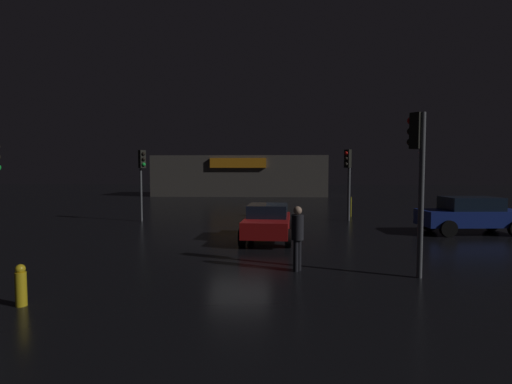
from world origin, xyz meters
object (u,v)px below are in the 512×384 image
object	(u,v)px
store_building	(241,176)
traffic_signal_cross_left	(348,171)
car_near	(471,215)
pedestrian	(297,233)
car_far	(268,222)
traffic_signal_cross_right	(418,160)
traffic_signal_main	(142,168)
fire_hydrant	(21,285)

from	to	relation	value
store_building	traffic_signal_cross_left	xyz separation A→B (m)	(7.89, -21.45, 0.55)
car_near	pedestrian	world-z (taller)	pedestrian
store_building	car_far	world-z (taller)	store_building
store_building	traffic_signal_cross_left	bearing A→B (deg)	-69.82
traffic_signal_cross_right	pedestrian	world-z (taller)	traffic_signal_cross_right
traffic_signal_main	car_far	distance (m)	9.02
traffic_signal_cross_left	traffic_signal_cross_right	xyz separation A→B (m)	(-0.40, -11.10, 0.33)
pedestrian	fire_hydrant	distance (m)	6.64
traffic_signal_cross_left	traffic_signal_main	bearing A→B (deg)	-175.78
traffic_signal_main	traffic_signal_cross_right	size ratio (longest dim) A/B	0.91
traffic_signal_cross_right	traffic_signal_cross_left	bearing A→B (deg)	87.95
traffic_signal_cross_left	traffic_signal_cross_right	size ratio (longest dim) A/B	0.92
traffic_signal_main	car_near	bearing A→B (deg)	-11.38
store_building	pedestrian	world-z (taller)	store_building
traffic_signal_main	car_far	xyz separation A→B (m)	(6.98, -5.27, -2.17)
traffic_signal_main	car_far	world-z (taller)	traffic_signal_main
traffic_signal_cross_left	car_near	world-z (taller)	traffic_signal_cross_left
traffic_signal_main	car_far	bearing A→B (deg)	-37.05
fire_hydrant	pedestrian	bearing A→B (deg)	26.85
traffic_signal_cross_right	fire_hydrant	world-z (taller)	traffic_signal_cross_right
store_building	fire_hydrant	world-z (taller)	store_building
car_far	car_near	bearing A→B (deg)	12.80
car_far	store_building	bearing A→B (deg)	97.26
car_near	car_far	size ratio (longest dim) A/B	1.17
store_building	car_near	size ratio (longest dim) A/B	4.14
store_building	traffic_signal_cross_left	size ratio (longest dim) A/B	4.77
pedestrian	fire_hydrant	size ratio (longest dim) A/B	2.08
traffic_signal_cross_right	fire_hydrant	bearing A→B (deg)	-164.19
store_building	traffic_signal_main	distance (m)	22.57
traffic_signal_cross_left	store_building	bearing A→B (deg)	110.18
store_building	fire_hydrant	xyz separation A→B (m)	(-1.48, -35.10, -1.78)
pedestrian	fire_hydrant	bearing A→B (deg)	-153.15
store_building	car_near	bearing A→B (deg)	-63.84
store_building	traffic_signal_main	world-z (taller)	store_building
traffic_signal_main	pedestrian	distance (m)	12.73
store_building	pedestrian	bearing A→B (deg)	-82.18
traffic_signal_cross_right	car_near	distance (m)	8.95
store_building	traffic_signal_main	xyz separation A→B (m)	(-3.47, -22.29, 0.72)
pedestrian	store_building	bearing A→B (deg)	97.82
store_building	traffic_signal_cross_right	xyz separation A→B (m)	(7.49, -32.56, 0.87)
traffic_signal_cross_right	fire_hydrant	distance (m)	9.69
traffic_signal_cross_right	car_far	bearing A→B (deg)	128.52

